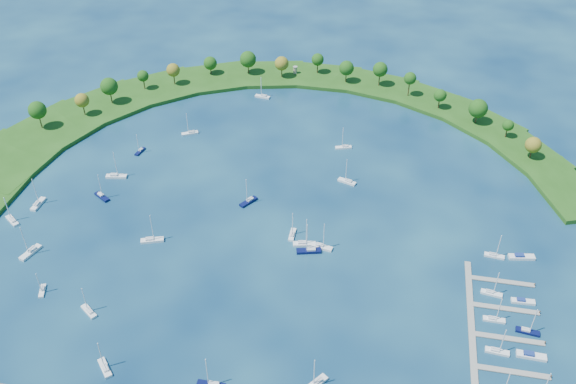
% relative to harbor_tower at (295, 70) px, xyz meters
% --- Properties ---
extents(ground, '(700.00, 700.00, 0.00)m').
position_rel_harbor_tower_xyz_m(ground, '(12.33, -117.62, -4.15)').
color(ground, '#071E42').
rests_on(ground, ground).
extents(breakwater, '(286.74, 247.64, 2.00)m').
position_rel_harbor_tower_xyz_m(breakwater, '(-34.00, -68.91, -3.16)').
color(breakwater, '#1E4A13').
rests_on(breakwater, ground).
extents(breakwater_trees, '(240.36, 92.06, 14.16)m').
position_rel_harbor_tower_xyz_m(breakwater_trees, '(-4.13, -30.26, 6.32)').
color(breakwater_trees, '#382314').
rests_on(breakwater_trees, breakwater).
extents(harbor_tower, '(2.60, 2.60, 4.18)m').
position_rel_harbor_tower_xyz_m(harbor_tower, '(0.00, 0.00, 0.00)').
color(harbor_tower, gray).
rests_on(harbor_tower, breakwater).
extents(dock_system, '(24.28, 82.00, 1.60)m').
position_rel_harbor_tower_xyz_m(dock_system, '(97.63, -178.62, -3.79)').
color(dock_system, gray).
rests_on(dock_system, ground).
extents(moored_boat_0, '(7.38, 6.15, 11.13)m').
position_rel_harbor_tower_xyz_m(moored_boat_0, '(-37.72, -186.91, -3.26)').
color(moored_boat_0, white).
rests_on(moored_boat_0, ground).
extents(moored_boat_1, '(3.76, 6.56, 9.31)m').
position_rel_harbor_tower_xyz_m(moored_boat_1, '(-58.19, -180.98, -3.30)').
color(moored_boat_1, white).
rests_on(moored_boat_1, ground).
extents(moored_boat_2, '(7.98, 4.45, 11.31)m').
position_rel_harbor_tower_xyz_m(moored_boat_2, '(35.78, -68.97, -3.26)').
color(moored_boat_2, white).
rests_on(moored_boat_2, ground).
extents(moored_boat_3, '(8.66, 3.91, 12.29)m').
position_rel_harbor_tower_xyz_m(moored_boat_3, '(35.60, -139.84, -3.23)').
color(moored_boat_3, white).
rests_on(moored_boat_3, ground).
extents(moored_boat_5, '(9.43, 4.17, 13.40)m').
position_rel_harbor_tower_xyz_m(moored_boat_5, '(-60.42, -111.22, -3.20)').
color(moored_boat_5, white).
rests_on(moored_boat_5, ground).
extents(moored_boat_6, '(9.73, 4.88, 13.77)m').
position_rel_harbor_tower_xyz_m(moored_boat_6, '(31.26, -143.01, -3.18)').
color(moored_boat_6, '#0A0E3E').
rests_on(moored_boat_6, ground).
extents(moored_boat_7, '(8.45, 4.95, 12.00)m').
position_rel_harbor_tower_xyz_m(moored_boat_7, '(40.49, -95.96, -3.24)').
color(moored_boat_7, white).
rests_on(moored_boat_7, ground).
extents(moored_boat_8, '(6.99, 7.36, 11.67)m').
position_rel_harbor_tower_xyz_m(moored_boat_8, '(-22.61, -207.68, -3.25)').
color(moored_boat_8, white).
rests_on(moored_boat_8, ground).
extents(moored_boat_9, '(9.05, 4.22, 12.83)m').
position_rel_harbor_tower_xyz_m(moored_boat_9, '(28.77, -139.52, -3.22)').
color(moored_boat_9, white).
rests_on(moored_boat_9, ground).
extents(moored_boat_10, '(8.14, 5.81, 11.82)m').
position_rel_harbor_tower_xyz_m(moored_boat_10, '(-39.53, -70.49, -3.25)').
color(moored_boat_10, white).
rests_on(moored_boat_10, ground).
extents(moored_boat_11, '(7.94, 6.56, 11.94)m').
position_rel_harbor_tower_xyz_m(moored_boat_11, '(-89.26, -147.74, -3.24)').
color(moored_boat_11, white).
rests_on(moored_boat_11, ground).
extents(moored_boat_12, '(9.18, 5.25, 13.02)m').
position_rel_harbor_tower_xyz_m(moored_boat_12, '(-29.59, -148.43, -3.21)').
color(moored_boat_12, white).
rests_on(moored_boat_12, ground).
extents(moored_boat_13, '(3.21, 7.07, 10.03)m').
position_rel_harbor_tower_xyz_m(moored_boat_13, '(-57.58, -90.13, -3.29)').
color(moored_boat_13, '#0A0E3E').
rests_on(moored_boat_13, ground).
extents(moored_boat_14, '(8.36, 3.48, 11.91)m').
position_rel_harbor_tower_xyz_m(moored_boat_14, '(-12.74, -27.63, -3.24)').
color(moored_boat_14, white).
rests_on(moored_boat_14, ground).
extents(moored_boat_15, '(2.71, 8.85, 12.92)m').
position_rel_harbor_tower_xyz_m(moored_boat_15, '(-84.41, -135.92, -3.21)').
color(moored_boat_15, white).
rests_on(moored_boat_15, ground).
extents(moored_boat_16, '(8.23, 6.43, 12.19)m').
position_rel_harbor_tower_xyz_m(moored_boat_16, '(-60.46, -126.09, -3.23)').
color(moored_boat_16, '#0A0E3E').
rests_on(moored_boat_16, ground).
extents(moored_boat_17, '(5.25, 9.62, 13.62)m').
position_rel_harbor_tower_xyz_m(moored_boat_17, '(-72.35, -163.56, -3.19)').
color(moored_boat_17, white).
rests_on(moored_boat_17, ground).
extents(moored_boat_18, '(2.14, 7.36, 10.79)m').
position_rel_harbor_tower_xyz_m(moored_boat_18, '(23.28, -134.94, -3.27)').
color(moored_boat_18, white).
rests_on(moored_boat_18, ground).
extents(moored_boat_19, '(7.21, 8.35, 12.74)m').
position_rel_harbor_tower_xyz_m(moored_boat_19, '(42.74, -201.17, -3.22)').
color(moored_boat_19, white).
rests_on(moored_boat_19, ground).
extents(moored_boat_20, '(6.69, 8.39, 12.49)m').
position_rel_harbor_tower_xyz_m(moored_boat_20, '(1.50, -117.80, -3.23)').
color(moored_boat_20, '#0A0E3E').
rests_on(moored_boat_20, ground).
extents(docked_boat_4, '(7.72, 2.74, 11.12)m').
position_rel_harbor_tower_xyz_m(docked_boat_4, '(97.86, -178.24, -3.26)').
color(docked_boat_4, white).
rests_on(docked_boat_4, ground).
extents(docked_boat_5, '(9.33, 2.93, 1.89)m').
position_rel_harbor_tower_xyz_m(docked_boat_5, '(108.29, -177.98, -3.45)').
color(docked_boat_5, white).
rests_on(docked_boat_5, ground).
extents(docked_boat_6, '(7.32, 2.11, 10.74)m').
position_rel_harbor_tower_xyz_m(docked_boat_6, '(97.87, -164.77, -3.27)').
color(docked_boat_6, white).
rests_on(docked_boat_6, ground).
extents(docked_boat_7, '(7.90, 3.12, 11.30)m').
position_rel_harbor_tower_xyz_m(docked_boat_7, '(108.36, -167.97, -3.26)').
color(docked_boat_7, '#0A0E3E').
rests_on(docked_boat_7, ground).
extents(docked_boat_8, '(7.64, 3.24, 10.88)m').
position_rel_harbor_tower_xyz_m(docked_boat_8, '(97.86, -152.55, -3.27)').
color(docked_boat_8, white).
rests_on(docked_boat_8, ground).
extents(docked_boat_9, '(8.18, 2.62, 1.65)m').
position_rel_harbor_tower_xyz_m(docked_boat_9, '(108.31, -154.44, -3.54)').
color(docked_boat_9, white).
rests_on(docked_boat_9, ground).
extents(docked_boat_10, '(7.56, 2.86, 10.85)m').
position_rel_harbor_tower_xyz_m(docked_boat_10, '(100.26, -132.55, -3.27)').
color(docked_boat_10, white).
rests_on(docked_boat_10, ground).
extents(docked_boat_11, '(10.00, 4.25, 1.98)m').
position_rel_harbor_tower_xyz_m(docked_boat_11, '(110.19, -131.44, -3.42)').
color(docked_boat_11, white).
rests_on(docked_boat_11, ground).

